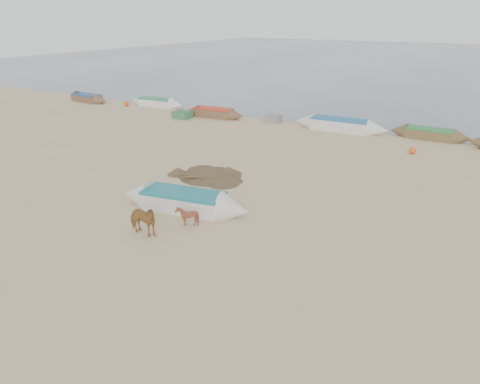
# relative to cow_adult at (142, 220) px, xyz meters

# --- Properties ---
(ground) EXTENTS (140.00, 140.00, 0.00)m
(ground) POSITION_rel_cow_adult_xyz_m (2.19, -0.11, -0.65)
(ground) COLOR tan
(ground) RESTS_ON ground
(sea) EXTENTS (160.00, 160.00, 0.00)m
(sea) POSITION_rel_cow_adult_xyz_m (2.19, 81.89, -0.64)
(sea) COLOR slate
(sea) RESTS_ON ground
(cow_adult) EXTENTS (1.56, 0.73, 1.30)m
(cow_adult) POSITION_rel_cow_adult_xyz_m (0.00, 0.00, 0.00)
(cow_adult) COLOR olive
(cow_adult) RESTS_ON ground
(calf_front) EXTENTS (0.89, 0.82, 0.86)m
(calf_front) POSITION_rel_cow_adult_xyz_m (0.98, 1.63, -0.22)
(calf_front) COLOR brown
(calf_front) RESTS_ON ground
(near_canoe) EXTENTS (6.39, 2.55, 0.86)m
(near_canoe) POSITION_rel_cow_adult_xyz_m (-0.17, 2.90, -0.22)
(near_canoe) COLOR silver
(near_canoe) RESTS_ON ground
(debris_pile) EXTENTS (4.33, 4.33, 0.45)m
(debris_pile) POSITION_rel_cow_adult_xyz_m (-1.82, 7.34, -0.43)
(debris_pile) COLOR brown
(debris_pile) RESTS_ON ground
(waterline_canoes) EXTENTS (57.40, 4.00, 0.96)m
(waterline_canoes) POSITION_rel_cow_adult_xyz_m (2.48, 20.79, -0.22)
(waterline_canoes) COLOR brown
(waterline_canoes) RESTS_ON ground
(beach_clutter) EXTENTS (47.22, 4.38, 0.64)m
(beach_clutter) POSITION_rel_cow_adult_xyz_m (6.03, 19.55, -0.35)
(beach_clutter) COLOR #2E6740
(beach_clutter) RESTS_ON ground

